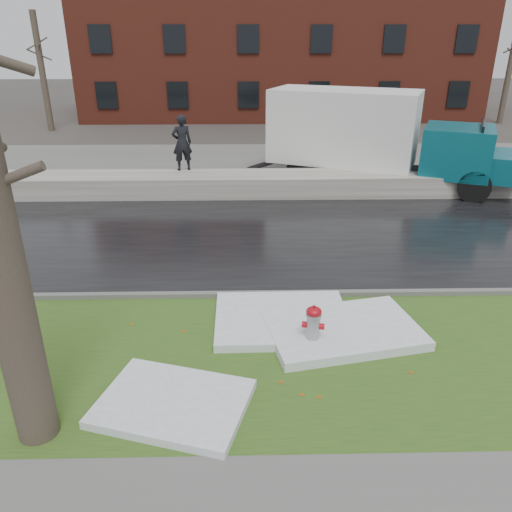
{
  "coord_description": "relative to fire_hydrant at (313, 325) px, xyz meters",
  "views": [
    {
      "loc": [
        -0.44,
        -8.55,
        5.24
      ],
      "look_at": [
        -0.23,
        0.99,
        1.0
      ],
      "focal_mm": 35.0,
      "sensor_mm": 36.0,
      "label": 1
    }
  ],
  "objects": [
    {
      "name": "parking_lot",
      "position": [
        -0.76,
        13.91,
        -0.47
      ],
      "size": [
        60.0,
        9.0,
        0.03
      ],
      "primitive_type": "cube",
      "color": "slate",
      "rests_on": "ground"
    },
    {
      "name": "bg_tree_right",
      "position": [
        15.24,
        24.91,
        2.84
      ],
      "size": [
        1.4,
        1.62,
        6.5
      ],
      "color": "brown",
      "rests_on": "ground"
    },
    {
      "name": "snow_patch_near",
      "position": [
        -0.5,
        0.81,
        -0.37
      ],
      "size": [
        2.62,
        2.03,
        0.16
      ],
      "primitive_type": "cube",
      "rotation": [
        0.0,
        0.0,
        0.01
      ],
      "color": "white",
      "rests_on": "verge"
    },
    {
      "name": "snow_patch_far",
      "position": [
        -2.33,
        -1.59,
        -0.38
      ],
      "size": [
        2.57,
        2.16,
        0.14
      ],
      "primitive_type": "cube",
      "rotation": [
        0.0,
        0.0,
        -0.29
      ],
      "color": "white",
      "rests_on": "verge"
    },
    {
      "name": "fire_hydrant",
      "position": [
        0.0,
        0.0,
        0.0
      ],
      "size": [
        0.42,
        0.38,
        0.84
      ],
      "rotation": [
        0.0,
        0.0,
        -0.24
      ],
      "color": "#999DA1",
      "rests_on": "verge"
    },
    {
      "name": "curb",
      "position": [
        -0.76,
        1.91,
        -0.42
      ],
      "size": [
        60.0,
        0.15,
        0.14
      ],
      "primitive_type": "cube",
      "color": "slate",
      "rests_on": "ground"
    },
    {
      "name": "bg_tree_left",
      "position": [
        -12.76,
        22.91,
        2.84
      ],
      "size": [
        1.4,
        1.62,
        6.5
      ],
      "color": "brown",
      "rests_on": "ground"
    },
    {
      "name": "box_truck",
      "position": [
        3.52,
        10.99,
        1.32
      ],
      "size": [
        10.06,
        5.62,
        3.42
      ],
      "rotation": [
        0.0,
        0.0,
        -0.41
      ],
      "color": "black",
      "rests_on": "ground"
    },
    {
      "name": "snowbank",
      "position": [
        -0.76,
        9.61,
        -0.11
      ],
      "size": [
        60.0,
        1.6,
        0.75
      ],
      "primitive_type": "cube",
      "color": "beige",
      "rests_on": "ground"
    },
    {
      "name": "road",
      "position": [
        -0.76,
        5.41,
        -0.47
      ],
      "size": [
        60.0,
        7.0,
        0.03
      ],
      "primitive_type": "cube",
      "color": "black",
      "rests_on": "ground"
    },
    {
      "name": "worker",
      "position": [
        -3.43,
        10.21,
        1.24
      ],
      "size": [
        0.83,
        0.68,
        1.96
      ],
      "primitive_type": "imported",
      "rotation": [
        0.0,
        0.0,
        3.48
      ],
      "color": "black",
      "rests_on": "snowbank"
    },
    {
      "name": "snow_patch_side",
      "position": [
        0.63,
        0.37,
        -0.36
      ],
      "size": [
        3.11,
        2.33,
        0.18
      ],
      "primitive_type": "cube",
      "rotation": [
        0.0,
        0.0,
        0.21
      ],
      "color": "white",
      "rests_on": "verge"
    },
    {
      "name": "verge",
      "position": [
        -0.76,
        -0.34,
        -0.47
      ],
      "size": [
        60.0,
        4.5,
        0.04
      ],
      "primitive_type": "cube",
      "color": "#2D501A",
      "rests_on": "ground"
    },
    {
      "name": "bg_tree_center",
      "position": [
        -6.76,
        26.91,
        2.84
      ],
      "size": [
        1.4,
        1.62,
        6.5
      ],
      "color": "brown",
      "rests_on": "ground"
    },
    {
      "name": "brick_building",
      "position": [
        1.24,
        30.91,
        4.51
      ],
      "size": [
        26.0,
        12.0,
        10.0
      ],
      "primitive_type": "cube",
      "color": "maroon",
      "rests_on": "ground"
    },
    {
      "name": "ground",
      "position": [
        -0.76,
        0.91,
        -0.49
      ],
      "size": [
        120.0,
        120.0,
        0.0
      ],
      "primitive_type": "plane",
      "color": "#47423D",
      "rests_on": "ground"
    }
  ]
}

